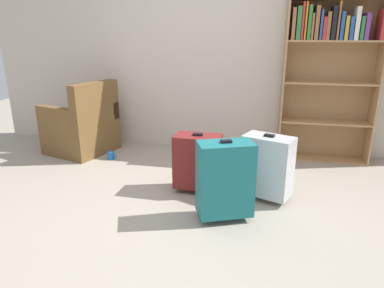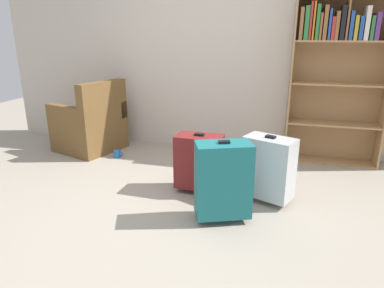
# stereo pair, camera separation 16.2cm
# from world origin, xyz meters

# --- Properties ---
(ground_plane) EXTENTS (10.33, 10.33, 0.00)m
(ground_plane) POSITION_xyz_m (0.00, 0.00, 0.00)
(ground_plane) COLOR #9E9384
(back_wall) EXTENTS (5.90, 0.10, 2.60)m
(back_wall) POSITION_xyz_m (0.00, 1.99, 1.30)
(back_wall) COLOR beige
(back_wall) RESTS_ON ground
(bookshelf) EXTENTS (1.02, 0.30, 1.81)m
(bookshelf) POSITION_xyz_m (1.36, 1.80, 1.11)
(bookshelf) COLOR #A87F51
(bookshelf) RESTS_ON ground
(armchair) EXTENTS (0.88, 0.88, 0.90)m
(armchair) POSITION_xyz_m (-1.54, 1.44, 0.32)
(armchair) COLOR brown
(armchair) RESTS_ON ground
(mug) EXTENTS (0.12, 0.08, 0.10)m
(mug) POSITION_xyz_m (-1.09, 1.24, 0.05)
(mug) COLOR #1959A5
(mug) RESTS_ON ground
(suitcase_dark_red) EXTENTS (0.44, 0.26, 0.57)m
(suitcase_dark_red) POSITION_xyz_m (0.10, 0.60, 0.30)
(suitcase_dark_red) COLOR maroon
(suitcase_dark_red) RESTS_ON ground
(suitcase_silver) EXTENTS (0.49, 0.38, 0.61)m
(suitcase_silver) POSITION_xyz_m (0.74, 0.56, 0.32)
(suitcase_silver) COLOR #B7BABF
(suitcase_silver) RESTS_ON ground
(suitcase_teal) EXTENTS (0.49, 0.38, 0.67)m
(suitcase_teal) POSITION_xyz_m (0.41, 0.13, 0.35)
(suitcase_teal) COLOR #19666B
(suitcase_teal) RESTS_ON ground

